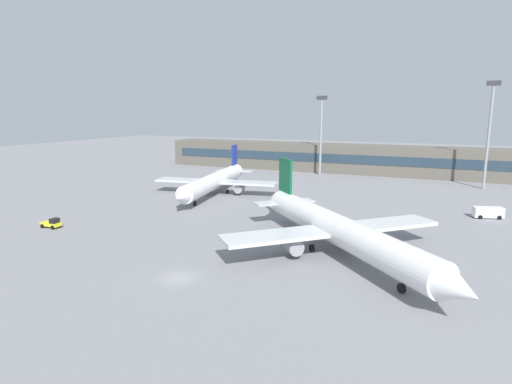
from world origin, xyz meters
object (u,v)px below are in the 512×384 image
Objects in this scene: baggage_tug_yellow at (52,223)px; floodlight_tower_west at (321,129)px; airplane_near at (339,230)px; floodlight_tower_east at (489,128)px; service_van_white at (488,212)px; airplane_mid at (214,181)px.

floodlight_tower_west is (25.67, 78.71, 13.38)m from baggage_tug_yellow.
floodlight_tower_west is at bearing 107.47° from airplane_near.
floodlight_tower_east is at bearing 71.14° from airplane_near.
service_van_white is 0.23× the size of floodlight_tower_west.
baggage_tug_yellow is 0.15× the size of floodlight_tower_west.
baggage_tug_yellow is at bearing -108.06° from floodlight_tower_west.
floodlight_tower_west is at bearing 137.32° from service_van_white.
airplane_near reaches higher than baggage_tug_yellow.
airplane_near is 70.65m from floodlight_tower_east.
floodlight_tower_west is at bearing 71.94° from baggage_tug_yellow.
service_van_white is at bearing 1.18° from airplane_mid.
airplane_mid reaches higher than service_van_white.
floodlight_tower_east reaches higher than floodlight_tower_west.
baggage_tug_yellow is 83.87m from floodlight_tower_west.
airplane_near is 10.01× the size of baggage_tug_yellow.
baggage_tug_yellow is (-48.48, -6.22, -2.76)m from airplane_near.
service_van_white is at bearing 56.81° from airplane_near.
service_van_white is 36.80m from floodlight_tower_east.
service_van_white is (69.48, 38.32, 0.31)m from baggage_tug_yellow.
baggage_tug_yellow is 102.26m from floodlight_tower_east.
airplane_mid is at bearing -109.27° from floodlight_tower_west.
airplane_mid is 1.58× the size of floodlight_tower_east.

